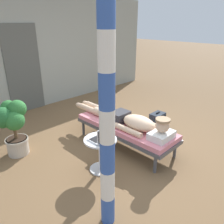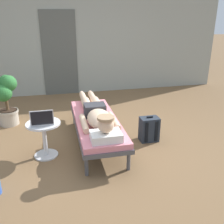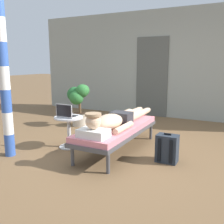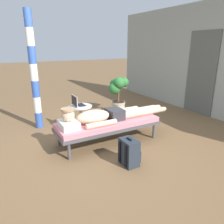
# 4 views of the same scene
# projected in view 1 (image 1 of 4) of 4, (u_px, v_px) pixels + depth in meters

# --- Properties ---
(ground_plane) EXTENTS (40.00, 40.00, 0.00)m
(ground_plane) POSITION_uv_depth(u_px,v_px,m) (131.00, 146.00, 4.00)
(ground_plane) COLOR brown
(house_wall_back) EXTENTS (7.60, 0.20, 2.70)m
(house_wall_back) POSITION_uv_depth(u_px,v_px,m) (36.00, 53.00, 5.45)
(house_wall_back) COLOR #999E93
(house_wall_back) RESTS_ON ground
(house_door_panel) EXTENTS (0.84, 0.03, 2.04)m
(house_door_panel) POSITION_uv_depth(u_px,v_px,m) (24.00, 69.00, 5.24)
(house_door_panel) COLOR #545651
(house_door_panel) RESTS_ON ground
(lounge_chair) EXTENTS (0.66, 1.88, 0.42)m
(lounge_chair) POSITION_uv_depth(u_px,v_px,m) (125.00, 128.00, 3.90)
(lounge_chair) COLOR #4C4C51
(lounge_chair) RESTS_ON ground
(person_reclining) EXTENTS (0.53, 2.17, 0.33)m
(person_reclining) POSITION_uv_depth(u_px,v_px,m) (128.00, 120.00, 3.80)
(person_reclining) COLOR white
(person_reclining) RESTS_ON lounge_chair
(side_table) EXTENTS (0.48, 0.48, 0.52)m
(side_table) POSITION_uv_depth(u_px,v_px,m) (101.00, 149.00, 3.24)
(side_table) COLOR silver
(side_table) RESTS_ON ground
(laptop) EXTENTS (0.31, 0.24, 0.23)m
(laptop) POSITION_uv_depth(u_px,v_px,m) (103.00, 137.00, 3.12)
(laptop) COLOR silver
(laptop) RESTS_ON side_table
(backpack) EXTENTS (0.30, 0.26, 0.42)m
(backpack) POSITION_uv_depth(u_px,v_px,m) (157.00, 123.00, 4.45)
(backpack) COLOR #262D38
(backpack) RESTS_ON ground
(potted_plant) EXTENTS (0.54, 0.53, 0.94)m
(potted_plant) POSITION_uv_depth(u_px,v_px,m) (12.00, 123.00, 3.55)
(potted_plant) COLOR #BFB29E
(potted_plant) RESTS_ON ground
(porch_post) EXTENTS (0.15, 0.15, 2.37)m
(porch_post) POSITION_uv_depth(u_px,v_px,m) (107.00, 126.00, 2.07)
(porch_post) COLOR #3359B2
(porch_post) RESTS_ON ground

